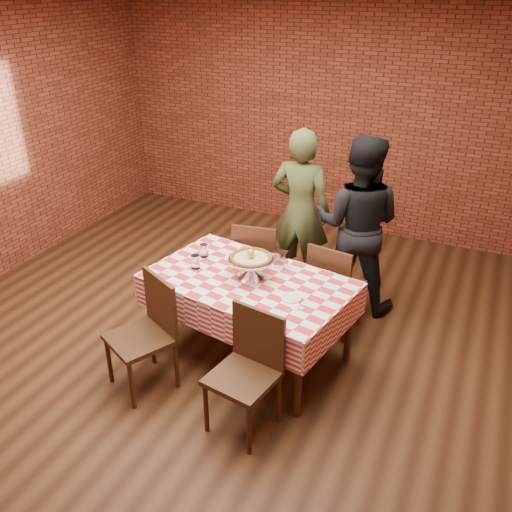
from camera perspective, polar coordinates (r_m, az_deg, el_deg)
name	(u,v)px	position (r m, az deg, el deg)	size (l,w,h in m)	color
ground	(212,343)	(5.10, -4.56, -8.98)	(6.00, 6.00, 0.00)	black
back_wall	(324,115)	(7.05, 7.06, 14.33)	(5.50, 5.50, 0.00)	maroon
table	(249,318)	(4.74, -0.73, -6.44)	(1.65, 0.99, 0.75)	#3F2416
tablecloth	(249,294)	(4.61, -0.74, -3.94)	(1.68, 1.02, 0.28)	red
pizza_stand	(251,268)	(4.53, -0.52, -1.27)	(0.39, 0.39, 0.17)	silver
pizza	(251,258)	(4.48, -0.53, -0.25)	(0.35, 0.35, 0.03)	beige
lemon	(251,253)	(4.46, -0.53, 0.27)	(0.06, 0.06, 0.08)	yellow
water_glass_left	(195,262)	(4.71, -6.31, -0.59)	(0.08, 0.08, 0.12)	white
water_glass_right	(204,251)	(4.89, -5.43, 0.57)	(0.08, 0.08, 0.12)	white
side_plate	(291,298)	(4.29, 3.68, -4.35)	(0.16, 0.16, 0.01)	white
sweetener_packet_a	(295,308)	(4.17, 4.02, -5.44)	(0.05, 0.04, 0.01)	white
sweetener_packet_b	(301,308)	(4.18, 4.70, -5.37)	(0.05, 0.04, 0.01)	white
condiment_caddy	(281,259)	(4.70, 2.62, -0.32)	(0.10, 0.08, 0.14)	silver
chair_near_left	(140,337)	(4.45, -11.99, -8.21)	(0.46, 0.46, 0.94)	#3F2416
chair_near_right	(242,377)	(3.99, -1.42, -12.42)	(0.44, 0.44, 0.92)	#3F2416
chair_far_left	(259,261)	(5.47, 0.35, -0.54)	(0.43, 0.43, 0.91)	#3F2416
chair_far_right	(336,286)	(5.11, 8.35, -3.06)	(0.42, 0.42, 0.90)	#3F2416
diner_olive	(300,211)	(5.63, 4.63, 4.70)	(0.62, 0.41, 1.71)	#414A26
diner_black	(357,225)	(5.34, 10.49, 3.22)	(0.85, 0.66, 1.75)	black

